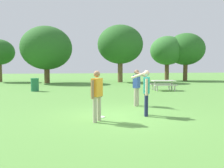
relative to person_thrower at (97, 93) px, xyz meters
name	(u,v)px	position (x,y,z in m)	size (l,w,h in m)	color
ground_plane	(123,116)	(1.03, 0.66, -0.94)	(120.00, 120.00, 0.00)	#568E3D
person_thrower	(97,93)	(0.00, 0.00, 0.00)	(0.42, 0.49, 1.64)	#B7AD93
person_catcher	(137,85)	(2.21, 2.67, 0.02)	(0.50, 0.84, 1.64)	#B7AD93
person_bystander	(146,89)	(1.86, 0.55, 0.02)	(0.62, 0.76, 1.64)	#1E234C
frisbee	(101,117)	(0.22, 0.61, -0.93)	(0.28, 0.28, 0.03)	white
picnic_table_near	(163,83)	(6.37, 8.93, -0.38)	(1.83, 1.58, 0.77)	beige
trash_can_further_along	(35,85)	(-3.05, 10.38, -0.46)	(0.59, 0.59, 0.96)	#237047
tree_far_right	(46,48)	(-2.74, 19.30, 2.91)	(5.59, 5.59, 6.24)	brown
tree_slender_mid	(120,45)	(5.60, 19.24, 3.45)	(5.31, 5.31, 6.67)	brown
tree_back_left	(167,51)	(12.26, 20.79, 2.95)	(4.37, 4.37, 5.78)	brown
tree_back_right	(186,49)	(14.61, 20.30, 3.13)	(4.83, 4.83, 6.15)	brown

